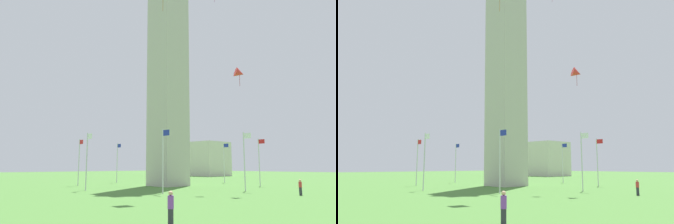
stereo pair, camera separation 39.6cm
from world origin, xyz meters
TOP-DOWN VIEW (x-y plane):
  - ground_plane at (0.00, 0.00)m, footprint 260.00×260.00m
  - obelisk_monument at (0.00, 0.00)m, footprint 4.71×4.71m
  - flagpole_n at (13.70, 0.00)m, footprint 1.12×0.14m
  - flagpole_ne at (9.71, 9.64)m, footprint 1.12×0.14m
  - flagpole_e at (0.07, 13.63)m, footprint 1.12×0.14m
  - flagpole_se at (-9.57, 9.64)m, footprint 1.12×0.14m
  - flagpole_s at (-13.57, 0.00)m, footprint 1.12×0.14m
  - flagpole_sw at (-9.57, -9.64)m, footprint 1.12×0.14m
  - flagpole_w at (0.07, -13.63)m, footprint 1.12×0.14m
  - flagpole_nw at (9.71, -9.64)m, footprint 1.12×0.14m
  - person_red_shirt at (20.81, -0.81)m, footprint 0.32×0.32m
  - person_purple_shirt at (24.23, -22.11)m, footprint 0.32×0.32m
  - kite_red_delta at (15.45, -2.99)m, footprint 1.65×1.68m
  - distant_building at (-35.77, 42.68)m, footprint 24.22×10.45m

SIDE VIEW (x-z plane):
  - ground_plane at x=0.00m, z-range 0.00..0.00m
  - person_red_shirt at x=20.81m, z-range -0.01..1.60m
  - person_purple_shirt at x=24.23m, z-range -0.01..1.69m
  - flagpole_n at x=13.70m, z-range 0.37..7.40m
  - flagpole_ne at x=9.71m, z-range 0.37..7.40m
  - flagpole_e at x=0.07m, z-range 0.37..7.40m
  - flagpole_se at x=-9.57m, z-range 0.37..7.40m
  - flagpole_s at x=-13.57m, z-range 0.37..7.40m
  - flagpole_sw at x=-9.57m, z-range 0.37..7.40m
  - flagpole_w at x=0.07m, z-range 0.37..7.40m
  - flagpole_nw at x=9.71m, z-range 0.37..7.40m
  - distant_building at x=-35.77m, z-range 0.00..10.09m
  - kite_red_delta at x=15.45m, z-range 12.45..14.66m
  - obelisk_monument at x=0.00m, z-range 0.00..42.86m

